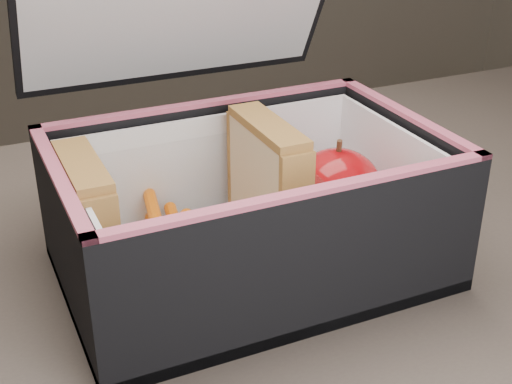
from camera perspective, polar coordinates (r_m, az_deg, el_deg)
kitchen_table at (r=0.62m, az=3.47°, el=-14.92°), size 1.20×0.80×0.75m
lunch_bag at (r=0.56m, az=-0.72°, el=-0.52°), size 0.29×0.29×0.28m
plastic_tub at (r=0.55m, az=-5.82°, el=-2.41°), size 0.19×0.13×0.08m
sandwich_left at (r=0.53m, az=-13.24°, el=-2.53°), size 0.03×0.09×0.10m
sandwich_right at (r=0.57m, az=0.95°, el=0.58°), size 0.03×0.10×0.11m
carrot_sticks at (r=0.56m, az=-6.24°, el=-4.11°), size 0.04×0.14×0.03m
paper_napkin at (r=0.61m, az=6.34°, el=-2.89°), size 0.09×0.09×0.01m
red_apple at (r=0.59m, az=6.48°, el=0.17°), size 0.10×0.10×0.08m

